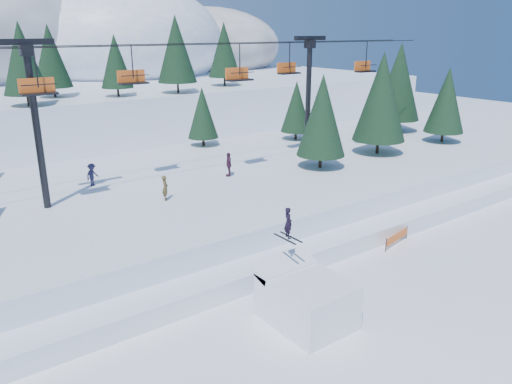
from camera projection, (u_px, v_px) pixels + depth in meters
ground at (353, 322)px, 23.78m from camera, size 160.00×160.00×0.00m
mid_shelf at (175, 199)px, 37.18m from camera, size 70.00×22.00×2.50m
berm at (254, 253)px, 29.73m from camera, size 70.00×6.00×1.10m
jump_kicker at (305, 298)px, 23.53m from camera, size 3.26×4.45×5.29m
chairlift at (193, 87)px, 35.75m from camera, size 46.00×3.21×10.28m
conifer_stand at (212, 115)px, 37.24m from camera, size 62.66×17.94×10.34m
distant_skiers at (146, 175)px, 35.50m from camera, size 35.23×6.89×1.85m
banner_near at (397, 237)px, 32.09m from camera, size 2.81×0.60×0.90m
banner_far at (414, 225)px, 34.14m from camera, size 2.85×0.32×0.90m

